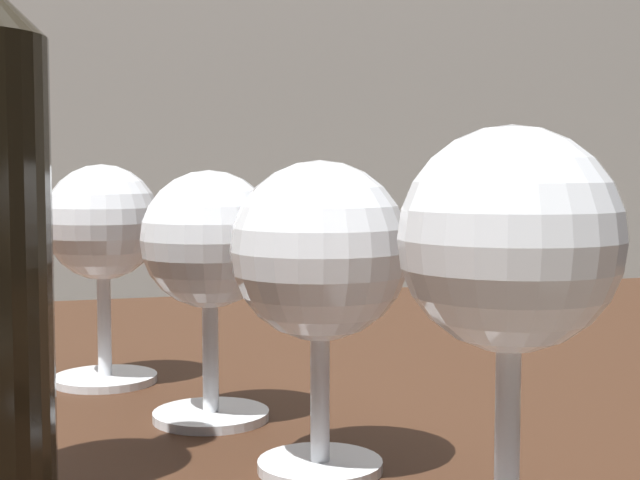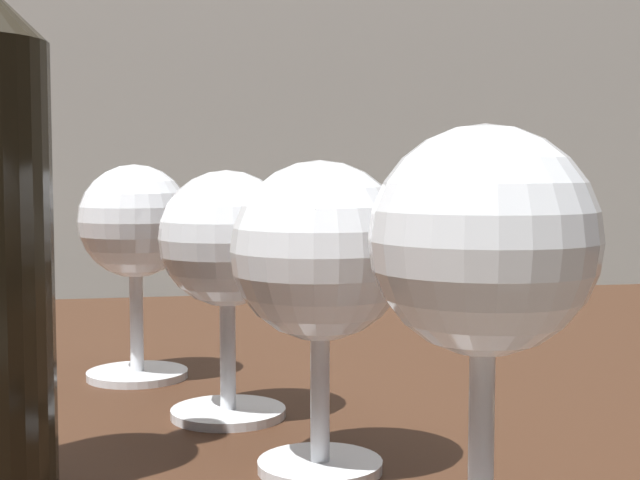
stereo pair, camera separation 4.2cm
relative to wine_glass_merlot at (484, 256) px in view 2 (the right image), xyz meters
The scene contains 4 objects.
wine_glass_merlot is the anchor object (origin of this frame).
wine_glass_white 0.12m from the wine_glass_merlot, 106.61° to the left, with size 0.08×0.08×0.14m.
wine_glass_pinot 0.23m from the wine_glass_merlot, 107.17° to the left, with size 0.08×0.08×0.14m.
wine_glass_rose 0.35m from the wine_glass_merlot, 109.79° to the left, with size 0.08×0.08×0.14m.
Camera 2 is at (-0.04, -0.60, 0.88)m, focal length 51.45 mm.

